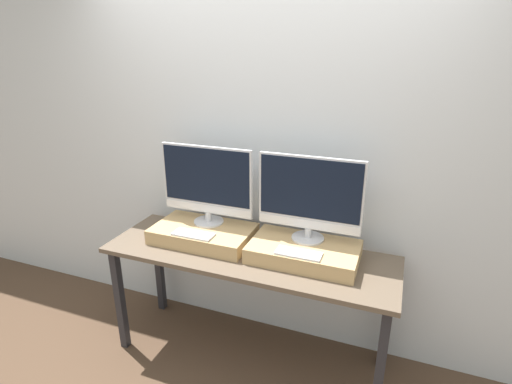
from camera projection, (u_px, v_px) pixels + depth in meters
The scene contains 8 objects.
wall_back at pixel (269, 159), 2.63m from camera, with size 8.00×0.04×2.60m.
workbench at pixel (249, 265), 2.51m from camera, with size 1.82×0.59×0.79m.
wooden_riser_left at pixel (203, 234), 2.62m from camera, with size 0.65×0.38×0.10m.
monitor_left at pixel (207, 183), 2.58m from camera, with size 0.63×0.20×0.52m.
keyboard_left at pixel (193, 234), 2.49m from camera, with size 0.26×0.11×0.01m.
wooden_riser_right at pixel (304, 252), 2.39m from camera, with size 0.65×0.38×0.10m.
monitor_right at pixel (310, 196), 2.35m from camera, with size 0.63×0.20×0.52m.
keyboard_right at pixel (299, 253), 2.26m from camera, with size 0.26×0.11×0.01m.
Camera 1 is at (0.83, -1.74, 2.01)m, focal length 28.00 mm.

